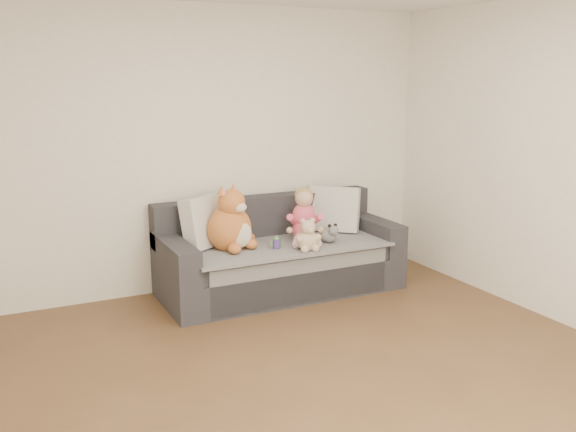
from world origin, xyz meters
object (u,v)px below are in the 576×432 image
at_px(sofa, 279,258).
at_px(sippy_cup, 277,242).
at_px(teddy_bear, 308,238).
at_px(toddler, 304,218).
at_px(plush_cat, 231,224).

bearing_deg(sofa, sippy_cup, -120.18).
height_order(sofa, teddy_bear, sofa).
relative_size(teddy_bear, sippy_cup, 2.57).
height_order(toddler, teddy_bear, toddler).
bearing_deg(plush_cat, teddy_bear, -56.17).
height_order(plush_cat, sippy_cup, plush_cat).
height_order(sofa, plush_cat, plush_cat).
distance_m(sofa, sippy_cup, 0.34).
bearing_deg(sofa, plush_cat, -174.28).
distance_m(plush_cat, teddy_bear, 0.69).
bearing_deg(teddy_bear, sippy_cup, 144.35).
bearing_deg(plush_cat, toddler, -24.95).
bearing_deg(sippy_cup, plush_cat, 155.10).
bearing_deg(plush_cat, sofa, -18.95).
relative_size(toddler, teddy_bear, 1.68).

